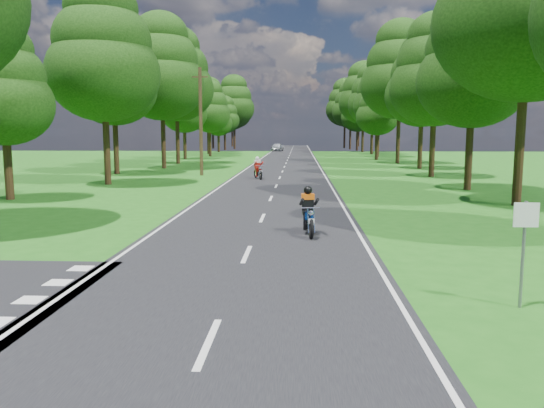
{
  "coord_description": "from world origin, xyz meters",
  "views": [
    {
      "loc": [
        1.38,
        -11.73,
        3.24
      ],
      "look_at": [
        0.57,
        4.0,
        1.1
      ],
      "focal_mm": 35.0,
      "sensor_mm": 36.0,
      "label": 1
    }
  ],
  "objects": [
    {
      "name": "main_road",
      "position": [
        0.0,
        50.0,
        0.01
      ],
      "size": [
        7.0,
        140.0,
        0.02
      ],
      "primitive_type": "cube",
      "color": "black",
      "rests_on": "ground"
    },
    {
      "name": "treeline",
      "position": [
        1.43,
        60.06,
        8.25
      ],
      "size": [
        40.0,
        115.35,
        14.78
      ],
      "color": "black",
      "rests_on": "ground"
    },
    {
      "name": "distant_car",
      "position": [
        -2.39,
        80.23,
        0.71
      ],
      "size": [
        2.4,
        4.32,
        1.39
      ],
      "primitive_type": "imported",
      "rotation": [
        0.0,
        0.0,
        -0.2
      ],
      "color": "#B9BCC1",
      "rests_on": "main_road"
    },
    {
      "name": "road_sign",
      "position": [
        5.5,
        -2.01,
        1.34
      ],
      "size": [
        0.45,
        0.07,
        2.0
      ],
      "color": "slate",
      "rests_on": "ground"
    },
    {
      "name": "road_markings",
      "position": [
        -0.14,
        48.13,
        0.02
      ],
      "size": [
        7.4,
        140.0,
        0.01
      ],
      "color": "silver",
      "rests_on": "main_road"
    },
    {
      "name": "telegraph_pole",
      "position": [
        -6.0,
        28.0,
        4.07
      ],
      "size": [
        1.2,
        0.26,
        8.0
      ],
      "color": "#382616",
      "rests_on": "ground"
    },
    {
      "name": "rider_far_red",
      "position": [
        -1.48,
        25.0,
        0.8
      ],
      "size": [
        1.16,
        1.97,
        1.56
      ],
      "primitive_type": null,
      "rotation": [
        0.0,
        0.0,
        0.31
      ],
      "color": "maroon",
      "rests_on": "main_road"
    },
    {
      "name": "ground",
      "position": [
        0.0,
        0.0,
        0.0
      ],
      "size": [
        160.0,
        160.0,
        0.0
      ],
      "primitive_type": "plane",
      "color": "#1C5B14",
      "rests_on": "ground"
    },
    {
      "name": "rider_near_blue",
      "position": [
        1.68,
        4.89,
        0.78
      ],
      "size": [
        0.78,
        1.88,
        1.52
      ],
      "primitive_type": null,
      "rotation": [
        0.0,
        0.0,
        0.09
      ],
      "color": "navy",
      "rests_on": "main_road"
    }
  ]
}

